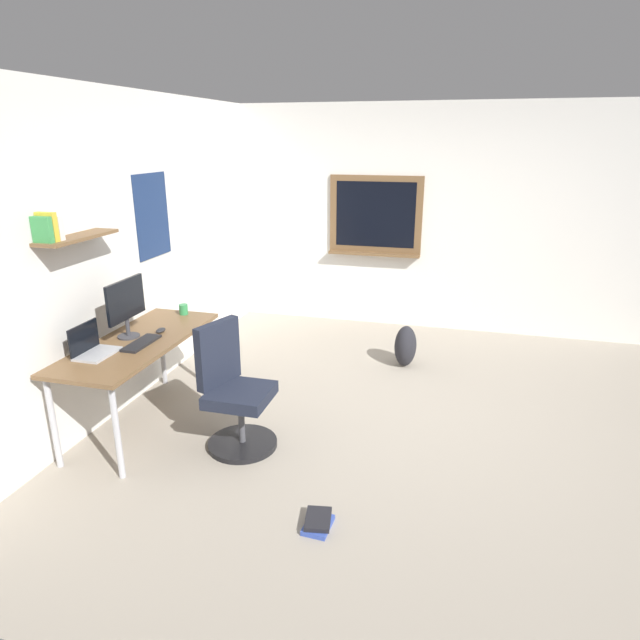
% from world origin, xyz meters
% --- Properties ---
extents(ground_plane, '(5.20, 5.20, 0.00)m').
position_xyz_m(ground_plane, '(0.00, 0.00, 0.00)').
color(ground_plane, '#9E9384').
rests_on(ground_plane, ground).
extents(wall_back, '(5.00, 0.30, 2.60)m').
position_xyz_m(wall_back, '(-0.00, 2.45, 1.30)').
color(wall_back, silver).
rests_on(wall_back, ground).
extents(wall_right, '(0.22, 5.00, 2.60)m').
position_xyz_m(wall_right, '(2.45, 0.03, 1.30)').
color(wall_right, silver).
rests_on(wall_right, ground).
extents(desk, '(1.55, 0.62, 0.72)m').
position_xyz_m(desk, '(-0.62, 2.06, 0.65)').
color(desk, brown).
rests_on(desk, ground).
extents(office_chair, '(0.52, 0.55, 0.95)m').
position_xyz_m(office_chair, '(-0.72, 1.22, 0.41)').
color(office_chair, black).
rests_on(office_chair, ground).
extents(laptop, '(0.31, 0.21, 0.23)m').
position_xyz_m(laptop, '(-0.96, 2.21, 0.78)').
color(laptop, '#ADAFB5').
rests_on(laptop, desk).
extents(monitor_primary, '(0.46, 0.17, 0.46)m').
position_xyz_m(monitor_primary, '(-0.58, 2.16, 0.99)').
color(monitor_primary, '#38383D').
rests_on(monitor_primary, desk).
extents(keyboard, '(0.37, 0.13, 0.02)m').
position_xyz_m(keyboard, '(-0.69, 1.98, 0.73)').
color(keyboard, black).
rests_on(keyboard, desk).
extents(computer_mouse, '(0.10, 0.06, 0.03)m').
position_xyz_m(computer_mouse, '(-0.41, 1.98, 0.74)').
color(computer_mouse, '#262628').
rests_on(computer_mouse, desk).
extents(coffee_mug, '(0.08, 0.08, 0.09)m').
position_xyz_m(coffee_mug, '(0.06, 2.03, 0.77)').
color(coffee_mug, '#338C4C').
rests_on(coffee_mug, desk).
extents(backpack, '(0.32, 0.22, 0.42)m').
position_xyz_m(backpack, '(1.13, 0.17, 0.21)').
color(backpack, '#232328').
rests_on(backpack, ground).
extents(book_stack_on_floor, '(0.24, 0.18, 0.06)m').
position_xyz_m(book_stack_on_floor, '(-1.47, 0.38, 0.03)').
color(book_stack_on_floor, '#3851B2').
rests_on(book_stack_on_floor, ground).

